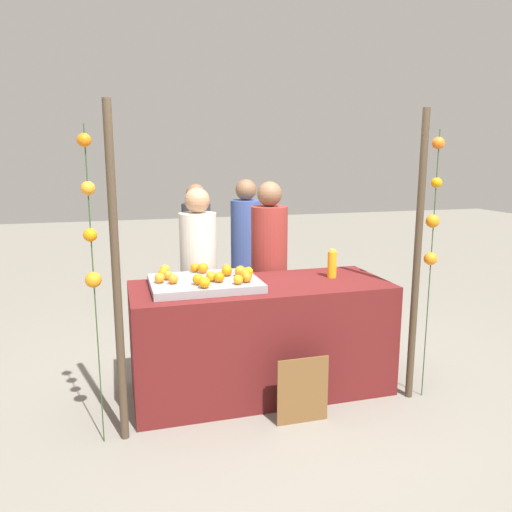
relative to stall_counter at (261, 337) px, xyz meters
name	(u,v)px	position (x,y,z in m)	size (l,w,h in m)	color
ground_plane	(261,389)	(0.00, 0.00, -0.45)	(24.00, 24.00, 0.00)	gray
stall_counter	(261,337)	(0.00, 0.00, 0.00)	(2.07, 0.83, 0.90)	#5B1919
orange_tray	(205,283)	(-0.45, 0.03, 0.48)	(0.84, 0.64, 0.06)	gray
orange_0	(173,279)	(-0.70, -0.04, 0.55)	(0.07, 0.07, 0.07)	orange
orange_1	(227,271)	(-0.26, 0.10, 0.55)	(0.09, 0.09, 0.09)	orange
orange_2	(163,273)	(-0.76, 0.19, 0.55)	(0.07, 0.07, 0.07)	orange
orange_3	(168,275)	(-0.73, 0.10, 0.55)	(0.07, 0.07, 0.07)	orange
orange_4	(226,269)	(-0.24, 0.20, 0.55)	(0.08, 0.08, 0.08)	orange
orange_5	(198,279)	(-0.53, -0.12, 0.55)	(0.08, 0.08, 0.08)	orange
orange_6	(238,280)	(-0.24, -0.19, 0.55)	(0.07, 0.07, 0.07)	orange
orange_7	(240,271)	(-0.16, 0.05, 0.56)	(0.09, 0.09, 0.09)	orange
orange_8	(245,275)	(-0.16, -0.08, 0.55)	(0.08, 0.08, 0.08)	orange
orange_9	(211,276)	(-0.41, -0.04, 0.55)	(0.08, 0.08, 0.08)	orange
orange_10	(249,271)	(-0.09, 0.05, 0.55)	(0.07, 0.07, 0.07)	orange
orange_11	(247,277)	(-0.16, -0.15, 0.55)	(0.08, 0.08, 0.08)	orange
orange_12	(165,269)	(-0.73, 0.30, 0.55)	(0.08, 0.08, 0.08)	orange
orange_13	(203,268)	(-0.42, 0.25, 0.55)	(0.09, 0.09, 0.09)	orange
orange_14	(160,278)	(-0.80, 0.02, 0.55)	(0.08, 0.08, 0.08)	orange
orange_15	(205,283)	(-0.50, -0.23, 0.55)	(0.08, 0.08, 0.08)	orange
orange_16	(195,268)	(-0.49, 0.31, 0.55)	(0.07, 0.07, 0.07)	orange
orange_17	(219,277)	(-0.36, -0.09, 0.55)	(0.08, 0.08, 0.08)	orange
juice_bottle	(332,264)	(0.64, 0.05, 0.57)	(0.08, 0.08, 0.24)	orange
chalkboard_sign	(302,391)	(0.14, -0.59, -0.21)	(0.39, 0.03, 0.51)	brown
vendor_left	(199,285)	(-0.40, 0.63, 0.31)	(0.33, 0.33, 1.64)	beige
vendor_right	(269,278)	(0.27, 0.64, 0.33)	(0.34, 0.34, 1.69)	maroon
crowd_person_0	(197,260)	(-0.22, 1.81, 0.30)	(0.32, 0.32, 1.61)	#333338
crowd_person_1	(246,261)	(0.27, 1.50, 0.33)	(0.33, 0.33, 1.67)	#384C8C
canopy_post_left	(116,279)	(-1.11, -0.46, 0.68)	(0.06, 0.06, 2.26)	#473828
canopy_post_right	(417,260)	(1.11, -0.46, 0.68)	(0.06, 0.06, 2.26)	#473828
garland_strand_left	(90,226)	(-1.26, -0.47, 1.03)	(0.10, 0.10, 2.10)	#2D4C23
garland_strand_right	(434,212)	(1.22, -0.47, 1.04)	(0.10, 0.11, 2.10)	#2D4C23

